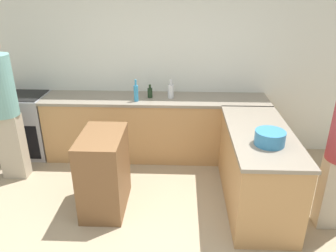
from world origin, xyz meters
name	(u,v)px	position (x,y,z in m)	size (l,w,h in m)	color
ground_plane	(142,248)	(0.00, 0.00, 0.00)	(14.00, 14.00, 0.00)	tan
wall_back	(156,63)	(0.00, 2.24, 1.35)	(8.00, 0.06, 2.70)	silver
counter_back	(156,127)	(0.00, 1.91, 0.46)	(3.19, 0.62, 0.92)	tan
counter_peninsula	(256,168)	(1.25, 0.82, 0.46)	(0.69, 1.62, 0.92)	tan
range_oven	(26,125)	(-1.94, 1.91, 0.47)	(0.69, 0.60, 0.94)	#99999E
island_table	(104,172)	(-0.49, 0.66, 0.46)	(0.46, 0.75, 0.92)	brown
mixing_bowl	(270,138)	(1.26, 0.51, 1.00)	(0.30, 0.30, 0.15)	teal
dish_soap_bottle	(136,93)	(-0.25, 1.76, 1.04)	(0.06, 0.06, 0.30)	#338CBF
vinegar_bottle_clear	(171,91)	(0.22, 1.92, 1.03)	(0.08, 0.08, 0.27)	silver
wine_bottle_dark	(150,92)	(-0.07, 1.93, 1.00)	(0.07, 0.07, 0.19)	black
person_by_range	(4,106)	(-1.84, 1.27, 1.01)	(0.35, 0.35, 1.85)	#ADA38E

